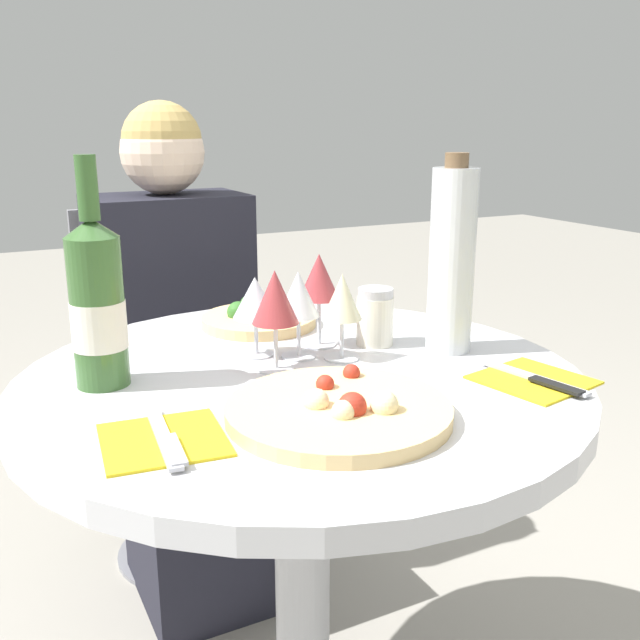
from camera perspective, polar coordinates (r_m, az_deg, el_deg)
dining_table at (r=1.19m, az=-1.48°, el=-11.18°), size 0.89×0.89×0.76m
chair_behind_diner at (r=1.95m, az=-11.95°, el=-5.58°), size 0.40×0.40×0.93m
seated_diner at (r=1.78m, az=-10.80°, el=-4.54°), size 0.37×0.48×1.19m
pizza_large at (r=0.96m, az=1.57°, el=-7.21°), size 0.31×0.31×0.05m
pizza_small_far at (r=1.40m, az=-4.96°, el=0.13°), size 0.22×0.22×0.05m
wine_bottle at (r=1.10m, az=-17.39°, el=1.24°), size 0.08×0.08×0.34m
tall_carafe at (r=1.23m, az=10.51°, el=4.74°), size 0.08×0.08×0.34m
sugar_shaker at (r=1.27m, az=4.43°, el=0.25°), size 0.07×0.07×0.10m
wine_glass_front_left at (r=1.12m, az=-3.61°, el=1.71°), size 0.07×0.07×0.16m
wine_glass_back_right at (r=1.24m, az=-0.07°, el=3.33°), size 0.07×0.07×0.17m
wine_glass_front_right at (r=1.17m, az=1.78°, el=1.71°), size 0.07×0.07×0.15m
wine_glass_center at (r=1.18m, az=-1.75°, el=1.93°), size 0.07×0.07×0.15m
wine_glass_back_left at (r=1.20m, az=-5.20°, el=1.69°), size 0.08×0.08×0.14m
place_setting_left at (r=0.92m, az=-12.38°, el=-9.36°), size 0.16×0.19×0.01m
place_setting_right at (r=1.14m, az=16.79°, el=-4.61°), size 0.18×0.19×0.01m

